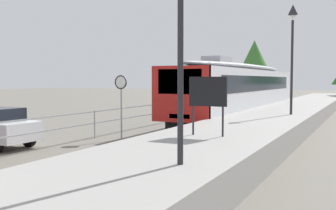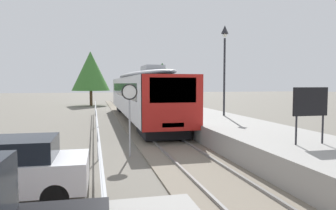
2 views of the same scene
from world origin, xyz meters
name	(u,v)px [view 1 (image 1 of 2)]	position (x,y,z in m)	size (l,w,h in m)	color
ground_plane	(189,119)	(-3.00, 22.00, 0.00)	(160.00, 160.00, 0.00)	#6B665B
track_rails	(233,121)	(0.00, 22.00, 0.03)	(3.20, 60.00, 0.14)	slate
commuter_train	(242,87)	(0.00, 23.86, 2.15)	(2.82, 20.27, 3.74)	silver
station_platform	(286,116)	(3.25, 22.00, 0.45)	(3.90, 60.00, 0.90)	#999691
platform_lamp_mid_platform	(292,38)	(4.18, 17.92, 4.62)	(0.34, 0.34, 5.35)	#232328
platform_notice_board	(208,94)	(3.19, 8.89, 2.19)	(1.20, 0.08, 1.80)	#232328
speed_limit_sign	(121,91)	(-2.11, 12.31, 2.12)	(0.61, 0.10, 2.81)	#9EA0A5
carpark_fence	(94,118)	(-3.30, 12.00, 0.91)	(0.06, 36.06, 1.25)	#9EA0A5
tree_behind_carpark	(254,63)	(-3.74, 42.04, 4.42)	(4.79, 4.79, 6.93)	brown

